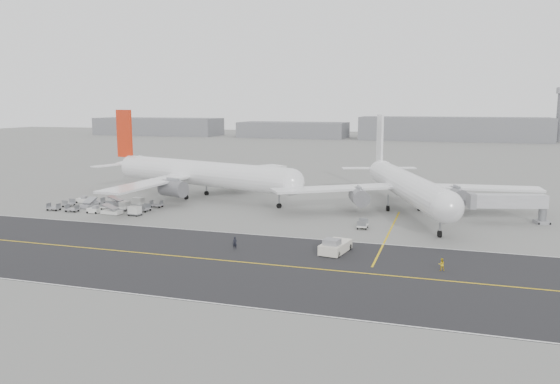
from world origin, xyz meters
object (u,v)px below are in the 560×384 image
(airliner_a, at_px, (197,173))
(ground_crew_a, at_px, (235,243))
(pushback_tug, at_px, (335,246))
(jet_bridge, at_px, (509,203))
(ground_crew_b, at_px, (442,264))
(airliner_b, at_px, (405,185))

(airliner_a, distance_m, ground_crew_a, 48.25)
(pushback_tug, bearing_deg, ground_crew_a, -161.01)
(jet_bridge, distance_m, ground_crew_b, 35.53)
(jet_bridge, bearing_deg, airliner_a, 157.61)
(airliner_a, distance_m, airliner_b, 47.93)
(airliner_a, bearing_deg, airliner_b, -75.35)
(airliner_b, xyz_separation_m, jet_bridge, (19.22, -6.16, -1.66))
(airliner_b, height_order, ground_crew_b, airliner_b)
(ground_crew_a, bearing_deg, airliner_b, 53.56)
(airliner_a, height_order, pushback_tug, airliner_a)
(airliner_b, xyz_separation_m, pushback_tug, (-7.09, -35.52, -4.58))
(airliner_b, relative_size, ground_crew_a, 27.90)
(pushback_tug, distance_m, jet_bridge, 39.53)
(airliner_b, distance_m, jet_bridge, 20.25)
(airliner_a, xyz_separation_m, jet_bridge, (67.09, -8.65, -1.96))
(airliner_b, distance_m, ground_crew_b, 40.89)
(pushback_tug, height_order, ground_crew_a, pushback_tug)
(airliner_b, bearing_deg, ground_crew_b, -98.14)
(jet_bridge, bearing_deg, ground_crew_a, -157.41)
(ground_crew_a, relative_size, ground_crew_b, 1.14)
(pushback_tug, bearing_deg, jet_bridge, 57.81)
(airliner_a, height_order, ground_crew_b, airliner_a)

